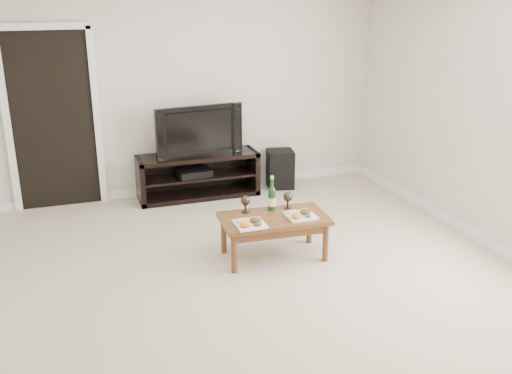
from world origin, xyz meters
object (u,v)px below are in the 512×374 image
(television, at_px, (197,130))
(subwoofer, at_px, (280,169))
(media_console, at_px, (198,176))
(coffee_table, at_px, (274,237))

(television, relative_size, subwoofer, 2.20)
(television, bearing_deg, subwoofer, -5.65)
(media_console, distance_m, subwoofer, 1.10)
(coffee_table, bearing_deg, subwoofer, 67.07)
(media_console, bearing_deg, coffee_table, -81.46)
(media_console, height_order, television, television)
(media_console, xyz_separation_m, coffee_table, (0.29, -1.91, -0.07))
(media_console, relative_size, coffee_table, 1.47)
(subwoofer, height_order, coffee_table, subwoofer)
(media_console, height_order, subwoofer, media_console)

